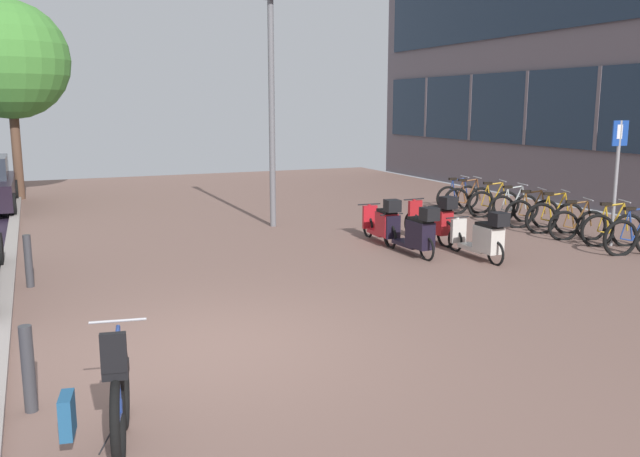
{
  "coord_description": "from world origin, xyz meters",
  "views": [
    {
      "loc": [
        -1.87,
        -7.43,
        2.85
      ],
      "look_at": [
        1.52,
        0.45,
        1.25
      ],
      "focal_mm": 37.42,
      "sensor_mm": 36.0,
      "label": 1
    }
  ],
  "objects": [
    {
      "name": "ground",
      "position": [
        1.43,
        0.0,
        -0.02
      ],
      "size": [
        21.0,
        40.0,
        0.13
      ],
      "color": "#281E31"
    },
    {
      "name": "bicycle_rack_00",
      "position": [
        8.65,
        1.67,
        0.35
      ],
      "size": [
        1.4,
        0.47,
        1.01
      ],
      "color": "black",
      "rests_on": "ground"
    },
    {
      "name": "scooter_mid",
      "position": [
        5.66,
        2.44,
        0.44
      ],
      "size": [
        0.52,
        1.74,
        0.99
      ],
      "color": "black",
      "rests_on": "ground"
    },
    {
      "name": "bicycle_rack_08",
      "position": [
        8.84,
        7.83,
        0.33
      ],
      "size": [
        1.28,
        0.48,
        0.94
      ],
      "color": "black",
      "rests_on": "ground"
    },
    {
      "name": "parking_sign",
      "position": [
        8.88,
        2.47,
        1.57
      ],
      "size": [
        0.4,
        0.07,
        2.54
      ],
      "color": "gray",
      "rests_on": "ground"
    },
    {
      "name": "scooter_far",
      "position": [
        4.71,
        3.25,
        0.45
      ],
      "size": [
        0.52,
        1.78,
        1.02
      ],
      "color": "black",
      "rests_on": "ground"
    },
    {
      "name": "street_tree",
      "position": [
        -2.3,
        14.76,
        4.13
      ],
      "size": [
        3.46,
        3.46,
        5.87
      ],
      "color": "brown",
      "rests_on": "ground"
    },
    {
      "name": "bollard_far",
      "position": [
        -2.05,
        3.78,
        0.42
      ],
      "size": [
        0.12,
        0.12,
        0.84
      ],
      "color": "#38383D",
      "rests_on": "ground"
    },
    {
      "name": "bicycle_rack_01",
      "position": [
        8.86,
        2.44,
        0.34
      ],
      "size": [
        1.28,
        0.56,
        0.98
      ],
      "color": "black",
      "rests_on": "ground"
    },
    {
      "name": "bicycle_rack_05",
      "position": [
        8.87,
        5.52,
        0.34
      ],
      "size": [
        1.35,
        0.48,
        0.98
      ],
      "color": "black",
      "rests_on": "ground"
    },
    {
      "name": "bicycle_foreground",
      "position": [
        -1.37,
        -1.93,
        0.41
      ],
      "size": [
        0.78,
        1.44,
        1.15
      ],
      "color": "black",
      "rests_on": "ground"
    },
    {
      "name": "scooter_extra",
      "position": [
        4.68,
        4.48,
        0.45
      ],
      "size": [
        0.52,
        1.69,
        1.01
      ],
      "color": "black",
      "rests_on": "ground"
    },
    {
      "name": "bollard_near",
      "position": [
        -2.05,
        -0.96,
        0.42
      ],
      "size": [
        0.12,
        0.12,
        0.84
      ],
      "color": "#38383D",
      "rests_on": "ground"
    },
    {
      "name": "bicycle_rack_03",
      "position": [
        8.77,
        3.98,
        0.35
      ],
      "size": [
        1.31,
        0.58,
        1.01
      ],
      "color": "black",
      "rests_on": "ground"
    },
    {
      "name": "bicycle_rack_04",
      "position": [
        8.79,
        4.75,
        0.34
      ],
      "size": [
        1.3,
        0.54,
        0.96
      ],
      "color": "black",
      "rests_on": "ground"
    },
    {
      "name": "lamp_post",
      "position": [
        3.27,
        7.32,
        3.0
      ],
      "size": [
        0.2,
        0.52,
        5.36
      ],
      "color": "slate",
      "rests_on": "ground"
    },
    {
      "name": "bicycle_rack_07",
      "position": [
        8.65,
        7.06,
        0.35
      ],
      "size": [
        1.4,
        0.47,
        1.01
      ],
      "color": "black",
      "rests_on": "ground"
    },
    {
      "name": "bicycle_rack_06",
      "position": [
        8.87,
        6.29,
        0.35
      ],
      "size": [
        1.31,
        0.55,
        0.99
      ],
      "color": "black",
      "rests_on": "ground"
    },
    {
      "name": "bicycle_rack_02",
      "position": [
        8.68,
        3.21,
        0.33
      ],
      "size": [
        1.2,
        0.56,
        0.93
      ],
      "color": "black",
      "rests_on": "ground"
    },
    {
      "name": "scooter_near",
      "position": [
        5.7,
        4.15,
        0.48
      ],
      "size": [
        0.52,
        1.77,
        1.06
      ],
      "color": "black",
      "rests_on": "ground"
    }
  ]
}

